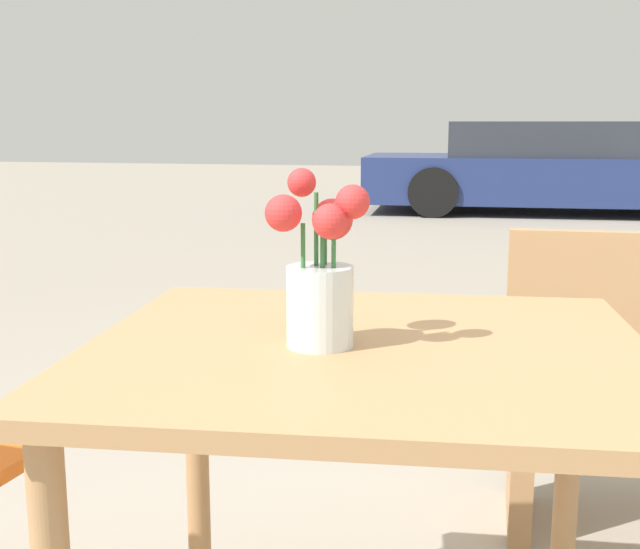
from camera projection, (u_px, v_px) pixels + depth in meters
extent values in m
cube|color=tan|center=(367.00, 352.00, 1.29)|extent=(0.97, 0.88, 0.03)
cylinder|color=tan|center=(198.00, 470.00, 1.74)|extent=(0.05, 0.05, 0.73)
cylinder|color=tan|center=(566.00, 491.00, 1.64)|extent=(0.05, 0.05, 0.73)
cylinder|color=silver|center=(320.00, 306.00, 1.27)|extent=(0.11, 0.11, 0.13)
cylinder|color=silver|center=(320.00, 322.00, 1.27)|extent=(0.09, 0.09, 0.07)
cylinder|color=#337038|center=(334.00, 277.00, 1.25)|extent=(0.01, 0.01, 0.21)
sphere|color=red|center=(353.00, 202.00, 1.21)|extent=(0.05, 0.05, 0.05)
cylinder|color=#337038|center=(325.00, 286.00, 1.28)|extent=(0.01, 0.01, 0.17)
sphere|color=red|center=(332.00, 219.00, 1.29)|extent=(0.07, 0.07, 0.07)
cylinder|color=#337038|center=(316.00, 267.00, 1.26)|extent=(0.01, 0.01, 0.23)
sphere|color=red|center=(302.00, 182.00, 1.26)|extent=(0.05, 0.05, 0.05)
cylinder|color=#337038|center=(303.00, 283.00, 1.25)|extent=(0.01, 0.01, 0.19)
sphere|color=red|center=(283.00, 213.00, 1.22)|extent=(0.06, 0.06, 0.06)
cylinder|color=#337038|center=(322.00, 286.00, 1.25)|extent=(0.01, 0.01, 0.18)
sphere|color=red|center=(330.00, 221.00, 1.20)|extent=(0.05, 0.05, 0.05)
cylinder|color=orange|center=(46.00, 543.00, 1.74)|extent=(0.03, 0.03, 0.41)
cube|color=tan|center=(521.00, 449.00, 2.22)|extent=(0.06, 0.32, 0.43)
cube|color=navy|center=(549.00, 179.00, 10.09)|extent=(4.65, 1.97, 0.57)
cube|color=#2D333D|center=(551.00, 139.00, 10.00)|extent=(2.59, 1.73, 0.42)
cylinder|color=black|center=(437.00, 182.00, 11.15)|extent=(0.61, 0.21, 0.60)
cylinder|color=black|center=(433.00, 192.00, 9.55)|extent=(0.61, 0.21, 0.60)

